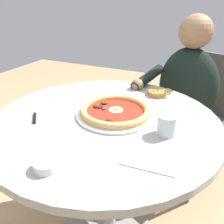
{
  "coord_description": "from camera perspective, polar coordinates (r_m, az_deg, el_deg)",
  "views": [
    {
      "loc": [
        -0.77,
        -0.4,
        1.19
      ],
      "look_at": [
        0.03,
        -0.02,
        0.74
      ],
      "focal_mm": 37.06,
      "sensor_mm": 36.0,
      "label": 1
    }
  ],
  "objects": [
    {
      "name": "ramekin_capers",
      "position": [
        0.73,
        -15.9,
        -12.35
      ],
      "size": [
        0.08,
        0.08,
        0.03
      ],
      "color": "white",
      "rests_on": "dining_table"
    },
    {
      "name": "water_glass",
      "position": [
        0.87,
        13.33,
        -3.46
      ],
      "size": [
        0.07,
        0.07,
        0.08
      ],
      "color": "silver",
      "rests_on": "dining_table"
    },
    {
      "name": "olive_pan",
      "position": [
        1.22,
        11.13,
        4.66
      ],
      "size": [
        0.09,
        0.12,
        0.05
      ],
      "color": "olive",
      "rests_on": "dining_table"
    },
    {
      "name": "pizza_on_plate",
      "position": [
        1.0,
        0.78,
        0.21
      ],
      "size": [
        0.34,
        0.34,
        0.04
      ],
      "color": "white",
      "rests_on": "dining_table"
    },
    {
      "name": "diner_person",
      "position": [
        1.56,
        16.95,
        -0.99
      ],
      "size": [
        0.47,
        0.49,
        1.11
      ],
      "color": "#282833",
      "rests_on": "ground"
    },
    {
      "name": "fork_utensil",
      "position": [
        0.71,
        8.3,
        -13.81
      ],
      "size": [
        0.02,
        0.17,
        0.0
      ],
      "color": "#BCBCC1",
      "rests_on": "dining_table"
    },
    {
      "name": "dining_table",
      "position": [
        1.07,
        -1.63,
        -8.83
      ],
      "size": [
        0.97,
        0.97,
        0.73
      ],
      "color": "#999993",
      "rests_on": "ground"
    },
    {
      "name": "steak_knife",
      "position": [
        1.05,
        -18.5,
        -0.67
      ],
      "size": [
        0.18,
        0.15,
        0.01
      ],
      "color": "silver",
      "rests_on": "dining_table"
    },
    {
      "name": "cafe_chair_diner",
      "position": [
        1.68,
        19.79,
        1.33
      ],
      "size": [
        0.57,
        0.57,
        0.87
      ],
      "color": "#504A45",
      "rests_on": "ground"
    }
  ]
}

